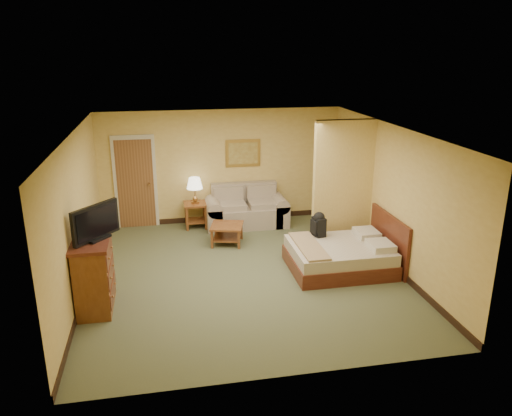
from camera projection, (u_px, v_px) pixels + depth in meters
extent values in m
plane|color=#53593A|center=(244.00, 274.00, 9.02)|extent=(6.00, 6.00, 0.00)
plane|color=white|center=(243.00, 131.00, 8.22)|extent=(6.00, 6.00, 0.00)
cube|color=#DDBA5E|center=(222.00, 167.00, 11.42)|extent=(5.50, 0.02, 2.60)
cube|color=#DDBA5E|center=(77.00, 215.00, 8.12)|extent=(0.02, 6.00, 2.60)
cube|color=#DDBA5E|center=(392.00, 197.00, 9.12)|extent=(0.02, 6.00, 2.60)
cube|color=#DDBA5E|center=(343.00, 185.00, 9.87)|extent=(1.20, 0.15, 2.60)
cube|color=beige|center=(135.00, 182.00, 11.12)|extent=(0.94, 0.06, 2.10)
cube|color=brown|center=(136.00, 184.00, 11.12)|extent=(0.80, 0.04, 2.00)
cylinder|color=#A4733C|center=(149.00, 184.00, 11.12)|extent=(0.04, 0.12, 0.04)
cube|color=black|center=(223.00, 218.00, 11.80)|extent=(5.50, 0.02, 0.12)
cube|color=tan|center=(247.00, 216.00, 11.40)|extent=(1.52, 0.82, 0.46)
cube|color=tan|center=(244.00, 192.00, 11.59)|extent=(1.52, 0.20, 0.48)
cube|color=tan|center=(213.00, 217.00, 11.25)|extent=(0.33, 0.82, 0.51)
cube|color=tan|center=(279.00, 213.00, 11.53)|extent=(0.33, 0.82, 0.51)
cube|color=brown|center=(195.00, 204.00, 11.21)|extent=(0.52, 0.52, 0.04)
cube|color=brown|center=(196.00, 220.00, 11.33)|extent=(0.44, 0.44, 0.03)
cube|color=brown|center=(187.00, 219.00, 11.07)|extent=(0.05, 0.05, 0.53)
cube|color=brown|center=(206.00, 218.00, 11.14)|extent=(0.05, 0.05, 0.53)
cube|color=brown|center=(186.00, 214.00, 11.45)|extent=(0.05, 0.05, 0.53)
cube|color=brown|center=(204.00, 213.00, 11.53)|extent=(0.05, 0.05, 0.53)
cylinder|color=#A4733C|center=(195.00, 202.00, 11.20)|extent=(0.18, 0.18, 0.04)
cylinder|color=#A4733C|center=(195.00, 193.00, 11.13)|extent=(0.02, 0.02, 0.30)
cone|color=white|center=(195.00, 183.00, 11.06)|extent=(0.36, 0.36, 0.25)
cube|color=brown|center=(227.00, 226.00, 10.30)|extent=(0.78, 0.78, 0.04)
cube|color=brown|center=(227.00, 237.00, 10.38)|extent=(0.67, 0.67, 0.03)
cube|color=brown|center=(215.00, 241.00, 10.06)|extent=(0.05, 0.05, 0.39)
cube|color=brown|center=(238.00, 229.00, 10.67)|extent=(0.05, 0.05, 0.39)
cube|color=#B78E3F|center=(243.00, 153.00, 11.40)|extent=(0.81, 0.03, 0.63)
cube|color=olive|center=(243.00, 153.00, 11.38)|extent=(0.67, 0.02, 0.49)
cube|color=brown|center=(94.00, 276.00, 7.72)|extent=(0.50, 1.00, 1.09)
cube|color=#4F1E12|center=(91.00, 241.00, 7.54)|extent=(0.56, 1.07, 0.05)
cube|color=black|center=(97.00, 238.00, 7.54)|extent=(0.42, 0.44, 0.03)
cube|color=black|center=(96.00, 222.00, 7.46)|extent=(0.62, 0.72, 0.53)
cube|color=#4F1E12|center=(339.00, 262.00, 9.19)|extent=(1.80, 1.44, 0.27)
cube|color=beige|center=(339.00, 250.00, 9.11)|extent=(1.75, 1.39, 0.22)
cube|color=#4F1E12|center=(389.00, 240.00, 9.25)|extent=(0.06, 1.53, 0.99)
cube|color=beige|center=(381.00, 246.00, 8.89)|extent=(0.41, 0.50, 0.13)
cube|color=beige|center=(367.00, 233.00, 9.47)|extent=(0.41, 0.50, 0.13)
cube|color=#9C7E55|center=(309.00, 246.00, 8.97)|extent=(0.41, 1.35, 0.05)
cube|color=black|center=(319.00, 227.00, 9.46)|extent=(0.23, 0.30, 0.36)
sphere|color=black|center=(319.00, 218.00, 9.40)|extent=(0.22, 0.22, 0.22)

